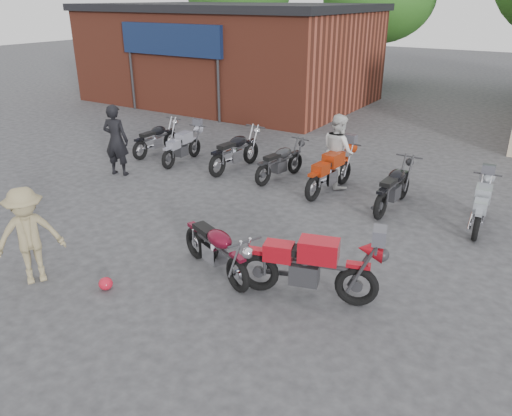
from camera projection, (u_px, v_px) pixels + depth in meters
The scene contains 17 objects.
ground at pixel (191, 283), 8.62m from camera, with size 90.00×90.00×0.00m, color #303033.
brick_building at pixel (231, 56), 23.15m from camera, with size 12.00×8.00×4.00m, color maroon.
tree_0 at pixel (239, 4), 31.00m from camera, with size 6.56×6.56×8.20m, color #265B18, non-canonical shape.
tree_1 at pixel (377, 14), 26.70m from camera, with size 5.92×5.92×7.40m, color #265B18, non-canonical shape.
vintage_motorcycle at pixel (216, 246), 8.67m from camera, with size 1.97×0.65×1.14m, color #570A1B, non-canonical shape.
sportbike at pixel (310, 263), 7.95m from camera, with size 2.22×0.73×1.29m, color #A70D18, non-canonical shape.
helmet at pixel (106, 284), 8.40m from camera, with size 0.24×0.24×0.22m, color red.
person_dark at pixel (116, 140), 13.51m from camera, with size 0.71×0.47×1.95m, color black.
person_light at pixel (338, 151), 12.72m from camera, with size 0.91×0.71×1.88m, color silver.
person_tan at pixel (29, 236), 8.37m from camera, with size 1.11×0.64×1.72m, color #8E7F58.
row_bike_0 at pixel (156, 137), 15.46m from camera, with size 1.88×0.62×1.09m, color black, non-canonical shape.
row_bike_1 at pixel (182, 145), 14.69m from camera, with size 1.82×0.60×1.05m, color #90909D, non-canonical shape.
row_bike_2 at pixel (236, 149), 14.03m from camera, with size 2.09×0.69×1.21m, color black, non-canonical shape.
row_bike_3 at pixel (281, 160), 13.31m from camera, with size 1.86×0.61×1.08m, color #252528, non-canonical shape.
row_bike_4 at pixel (330, 169), 12.42m from camera, with size 2.06×0.68×1.19m, color #A82E0E, non-canonical shape.
row_bike_5 at pixel (394, 185), 11.45m from camera, with size 2.00×0.66×1.16m, color black, non-canonical shape.
row_bike_6 at pixel (481, 204), 10.49m from camera, with size 1.85×0.61×1.07m, color #92989F, non-canonical shape.
Camera 1 is at (4.94, -5.65, 4.57)m, focal length 35.00 mm.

